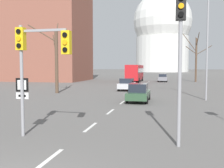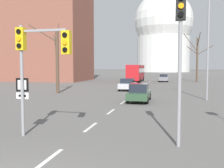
# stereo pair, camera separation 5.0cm
# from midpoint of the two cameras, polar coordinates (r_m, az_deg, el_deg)

# --- Properties ---
(lane_stripe_0) EXTENTS (0.16, 2.00, 0.01)m
(lane_stripe_0) POSITION_cam_midpoint_polar(r_m,az_deg,el_deg) (8.77, -14.09, -16.29)
(lane_stripe_0) COLOR silver
(lane_stripe_0) RESTS_ON ground_plane
(lane_stripe_1) EXTENTS (0.16, 2.00, 0.01)m
(lane_stripe_1) POSITION_cam_midpoint_polar(r_m,az_deg,el_deg) (12.77, -4.79, -9.77)
(lane_stripe_1) COLOR silver
(lane_stripe_1) RESTS_ON ground_plane
(lane_stripe_2) EXTENTS (0.16, 2.00, 0.01)m
(lane_stripe_2) POSITION_cam_midpoint_polar(r_m,az_deg,el_deg) (17.02, -0.19, -6.32)
(lane_stripe_2) COLOR silver
(lane_stripe_2) RESTS_ON ground_plane
(lane_stripe_3) EXTENTS (0.16, 2.00, 0.01)m
(lane_stripe_3) POSITION_cam_midpoint_polar(r_m,az_deg,el_deg) (21.38, 2.53, -4.25)
(lane_stripe_3) COLOR silver
(lane_stripe_3) RESTS_ON ground_plane
(lane_stripe_4) EXTENTS (0.16, 2.00, 0.01)m
(lane_stripe_4) POSITION_cam_midpoint_polar(r_m,az_deg,el_deg) (25.78, 4.31, -2.87)
(lane_stripe_4) COLOR silver
(lane_stripe_4) RESTS_ON ground_plane
(lane_stripe_5) EXTENTS (0.16, 2.00, 0.01)m
(lane_stripe_5) POSITION_cam_midpoint_polar(r_m,az_deg,el_deg) (30.21, 5.57, -1.89)
(lane_stripe_5) COLOR silver
(lane_stripe_5) RESTS_ON ground_plane
(lane_stripe_6) EXTENTS (0.16, 2.00, 0.01)m
(lane_stripe_6) POSITION_cam_midpoint_polar(r_m,az_deg,el_deg) (34.66, 6.51, -1.17)
(lane_stripe_6) COLOR silver
(lane_stripe_6) RESTS_ON ground_plane
(lane_stripe_7) EXTENTS (0.16, 2.00, 0.01)m
(lane_stripe_7) POSITION_cam_midpoint_polar(r_m,az_deg,el_deg) (39.13, 7.23, -0.61)
(lane_stripe_7) COLOR silver
(lane_stripe_7) RESTS_ON ground_plane
(lane_stripe_8) EXTENTS (0.16, 2.00, 0.01)m
(lane_stripe_8) POSITION_cam_midpoint_polar(r_m,az_deg,el_deg) (43.59, 7.80, -0.16)
(lane_stripe_8) COLOR silver
(lane_stripe_8) RESTS_ON ground_plane
(lane_stripe_9) EXTENTS (0.16, 2.00, 0.01)m
(lane_stripe_9) POSITION_cam_midpoint_polar(r_m,az_deg,el_deg) (48.07, 8.27, 0.20)
(lane_stripe_9) COLOR silver
(lane_stripe_9) RESTS_ON ground_plane
(lane_stripe_10) EXTENTS (0.16, 2.00, 0.01)m
(lane_stripe_10) POSITION_cam_midpoint_polar(r_m,az_deg,el_deg) (52.55, 8.66, 0.51)
(lane_stripe_10) COLOR silver
(lane_stripe_10) RESTS_ON ground_plane
(traffic_signal_near_left) EXTENTS (2.44, 0.34, 4.80)m
(traffic_signal_near_left) POSITION_cam_midpoint_polar(r_m,az_deg,el_deg) (11.10, -16.69, 6.98)
(traffic_signal_near_left) COLOR gray
(traffic_signal_near_left) RESTS_ON ground_plane
(traffic_signal_near_right) EXTENTS (0.36, 0.34, 5.79)m
(traffic_signal_near_right) POSITION_cam_midpoint_polar(r_m,az_deg,el_deg) (9.68, 15.47, 9.63)
(traffic_signal_near_right) COLOR gray
(traffic_signal_near_right) RESTS_ON ground_plane
(route_sign_post) EXTENTS (0.60, 0.08, 2.59)m
(route_sign_post) POSITION_cam_midpoint_polar(r_m,az_deg,el_deg) (11.67, -19.65, -2.48)
(route_sign_post) COLOR gray
(route_sign_post) RESTS_ON ground_plane
(street_lamp_right) EXTENTS (1.81, 0.36, 9.88)m
(street_lamp_right) POSITION_cam_midpoint_polar(r_m,az_deg,el_deg) (24.37, 20.57, 10.37)
(street_lamp_right) COLOR gray
(street_lamp_right) RESTS_ON ground_plane
(sedan_near_left) EXTENTS (1.82, 4.38, 1.60)m
(sedan_near_left) POSITION_cam_midpoint_polar(r_m,az_deg,el_deg) (22.01, 6.31, -1.96)
(sedan_near_left) COLOR #2D4C33
(sedan_near_left) RESTS_ON ground_plane
(sedan_near_right) EXTENTS (1.90, 4.34, 1.65)m
(sedan_near_right) POSITION_cam_midpoint_polar(r_m,az_deg,el_deg) (53.19, 11.76, 1.39)
(sedan_near_right) COLOR slate
(sedan_near_right) RESTS_ON ground_plane
(sedan_mid_centre) EXTENTS (1.91, 4.35, 1.60)m
(sedan_mid_centre) POSITION_cam_midpoint_polar(r_m,az_deg,el_deg) (32.65, 3.66, -0.06)
(sedan_mid_centre) COLOR #B7B7BC
(sedan_mid_centre) RESTS_ON ground_plane
(city_bus) EXTENTS (2.66, 10.80, 3.48)m
(city_bus) POSITION_cam_midpoint_polar(r_m,az_deg,el_deg) (52.12, 5.49, 2.75)
(city_bus) COLOR red
(city_bus) RESTS_ON ground_plane
(bare_tree_left_near) EXTENTS (3.70, 2.89, 8.58)m
(bare_tree_left_near) POSITION_cam_midpoint_polar(r_m,az_deg,el_deg) (29.91, -12.54, 5.94)
(bare_tree_left_near) COLOR brown
(bare_tree_left_near) RESTS_ON ground_plane
(bare_tree_right_near) EXTENTS (5.81, 4.14, 9.96)m
(bare_tree_right_near) POSITION_cam_midpoint_polar(r_m,az_deg,el_deg) (54.31, 18.89, 5.82)
(bare_tree_right_near) COLOR brown
(bare_tree_right_near) RESTS_ON ground_plane
(capitol_dome) EXTENTS (38.45, 38.45, 54.31)m
(capitol_dome) POSITION_cam_midpoint_polar(r_m,az_deg,el_deg) (173.08, 11.66, 11.53)
(capitol_dome) COLOR silver
(capitol_dome) RESTS_ON ground_plane
(apartment_block_left) EXTENTS (18.00, 14.00, 27.53)m
(apartment_block_left) POSITION_cam_midpoint_polar(r_m,az_deg,el_deg) (60.49, -14.60, 13.95)
(apartment_block_left) COLOR brown
(apartment_block_left) RESTS_ON ground_plane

